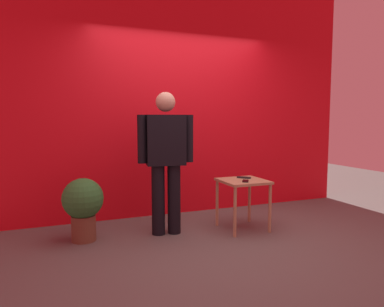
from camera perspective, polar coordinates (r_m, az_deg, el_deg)
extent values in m
plane|color=#59544F|center=(3.89, 5.37, -14.25)|extent=(12.00, 12.00, 0.00)
cube|color=red|center=(4.94, -1.85, 10.00)|extent=(5.20, 0.12, 3.40)
cylinder|color=black|center=(4.05, -5.51, -7.52)|extent=(0.17, 0.17, 0.80)
cylinder|color=black|center=(4.08, -2.94, -7.41)|extent=(0.17, 0.17, 0.80)
cube|color=black|center=(3.97, -4.29, 2.20)|extent=(0.46, 0.28, 0.57)
cube|color=#2D4784|center=(4.08, -4.55, 2.69)|extent=(0.12, 0.03, 0.48)
cube|color=silver|center=(4.09, -4.56, 2.45)|extent=(0.04, 0.01, 0.43)
cylinder|color=black|center=(3.93, -8.11, 2.34)|extent=(0.12, 0.12, 0.54)
cylinder|color=black|center=(4.02, -0.56, 2.46)|extent=(0.12, 0.12, 0.54)
sphere|color=tan|center=(3.97, -4.34, 8.37)|extent=(0.22, 0.22, 0.22)
cube|color=tan|center=(4.23, 8.31, -4.46)|extent=(0.52, 0.52, 0.03)
cylinder|color=tan|center=(3.99, 7.01, -9.46)|extent=(0.04, 0.04, 0.57)
cylinder|color=tan|center=(4.22, 12.56, -8.71)|extent=(0.04, 0.04, 0.57)
cylinder|color=tan|center=(4.39, 4.11, -8.05)|extent=(0.04, 0.04, 0.57)
cylinder|color=tan|center=(4.60, 9.32, -7.47)|extent=(0.04, 0.04, 0.57)
cube|color=black|center=(4.12, 8.68, -4.44)|extent=(0.14, 0.16, 0.01)
cube|color=black|center=(4.34, 8.43, -3.88)|extent=(0.15, 0.16, 0.02)
cylinder|color=brown|center=(4.07, -17.20, -11.50)|extent=(0.26, 0.26, 0.28)
sphere|color=#2D7233|center=(3.98, -17.33, -7.00)|extent=(0.44, 0.44, 0.44)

